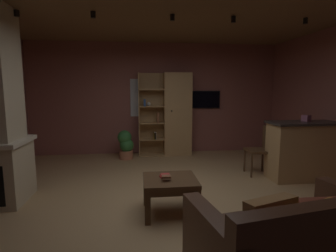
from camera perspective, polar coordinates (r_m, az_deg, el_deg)
The scene contains 20 objects.
floor at distance 4.04m, azimuth 0.68°, elevation -15.87°, with size 6.14×6.07×0.02m, color tan.
wall_back at distance 6.75m, azimuth -2.61°, elevation 5.80°, with size 6.26×0.06×2.73m, color #8E544C.
ceiling at distance 3.86m, azimuth 0.75°, elevation 24.82°, with size 6.14×6.07×0.02m, color brown.
window_pane_back at distance 6.70m, azimuth -4.87°, elevation 6.03°, with size 0.74×0.01×0.93m, color white.
bookshelf_cabinet at distance 6.55m, azimuth 1.24°, elevation 2.42°, with size 1.28×0.41×2.00m.
kitchen_bar_counter at distance 5.46m, azimuth 28.15°, elevation -4.59°, with size 1.54×0.58×1.04m.
tissue_box at distance 5.38m, azimuth 27.39°, elevation 1.48°, with size 0.12×0.12×0.11m, color #995972.
leather_couch at distance 2.69m, azimuth 25.48°, elevation -22.22°, with size 1.81×1.20×0.84m.
coffee_table at distance 3.56m, azimuth 0.45°, elevation -12.48°, with size 0.69×0.63×0.47m.
table_book_0 at distance 3.57m, azimuth -0.70°, elevation -10.73°, with size 0.13×0.09×0.02m, color #B22D2D.
table_book_1 at distance 3.58m, azimuth -0.62°, elevation -10.36°, with size 0.12×0.09×0.02m, color #B22D2D.
table_book_2 at distance 3.44m, azimuth -0.38°, elevation -10.74°, with size 0.11×0.09×0.03m, color brown.
dining_chair at distance 5.37m, azimuth 19.43°, elevation -4.23°, with size 0.43×0.43×0.92m.
potted_floor_plant at distance 6.29m, azimuth -9.01°, elevation -3.84°, with size 0.37×0.35×0.67m.
wall_mounted_tv at distance 6.89m, azimuth 7.80°, elevation 5.60°, with size 0.78×0.06×0.44m.
track_light_spot_0 at distance 4.55m, azimuth -29.54°, elevation 20.18°, with size 0.07×0.07×0.09m, color black.
track_light_spot_1 at distance 4.24m, azimuth -15.70°, elevation 21.89°, with size 0.07×0.07×0.09m, color black.
track_light_spot_2 at distance 4.25m, azimuth 0.95°, elevation 22.12°, with size 0.07×0.07×0.09m, color black.
track_light_spot_3 at distance 4.47m, azimuth 13.79°, elevation 21.18°, with size 0.07×0.07×0.09m, color black.
track_light_spot_4 at distance 4.93m, azimuth 27.27°, elevation 19.30°, with size 0.07×0.07×0.09m, color black.
Camera 1 is at (-0.47, -3.67, 1.63)m, focal length 28.58 mm.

